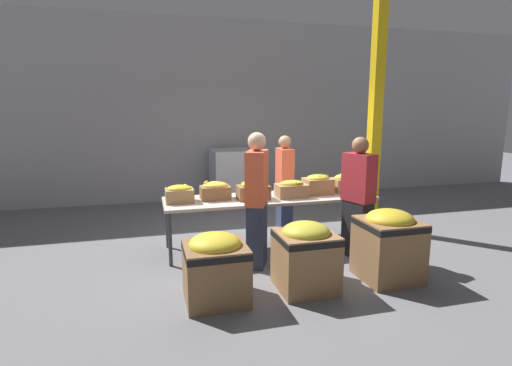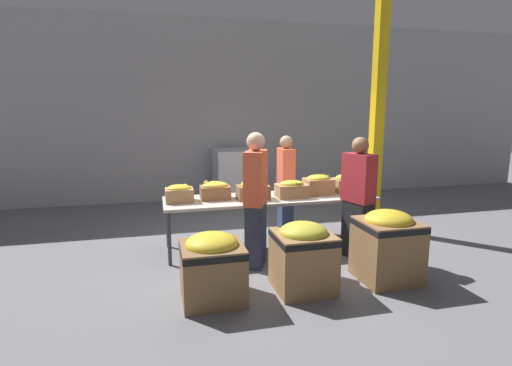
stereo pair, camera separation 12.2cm
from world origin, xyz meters
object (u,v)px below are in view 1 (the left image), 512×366
object	(u,v)px
banana_box_1	(215,190)
volunteer_2	(284,184)
banana_box_3	(292,189)
banana_box_2	(253,190)
banana_box_4	(318,184)
banana_box_0	(179,193)
banana_box_5	(345,183)
donation_bin_1	(306,254)
donation_bin_2	(388,243)
volunteer_0	(257,201)
donation_bin_0	(215,265)
support_pillar	(375,112)
sorting_table	(270,200)
volunteer_1	(358,198)
pallet_stack_0	(235,177)

from	to	relation	value
banana_box_1	volunteer_2	size ratio (longest dim) A/B	0.26
banana_box_3	volunteer_2	xyz separation A→B (m)	(0.20, 0.89, -0.09)
banana_box_2	banana_box_4	distance (m)	1.05
banana_box_0	volunteer_2	world-z (taller)	volunteer_2
banana_box_0	banana_box_3	bearing A→B (deg)	-4.07
banana_box_5	donation_bin_1	bearing A→B (deg)	-129.74
banana_box_3	donation_bin_1	world-z (taller)	banana_box_3
banana_box_3	donation_bin_2	bearing A→B (deg)	-61.84
banana_box_1	donation_bin_2	xyz separation A→B (m)	(1.84, -1.54, -0.44)
banana_box_5	volunteer_0	bearing A→B (deg)	-156.40
volunteer_2	donation_bin_1	world-z (taller)	volunteer_2
donation_bin_1	donation_bin_0	bearing A→B (deg)	180.00
banana_box_4	donation_bin_0	xyz separation A→B (m)	(-1.83, -1.50, -0.53)
donation_bin_1	support_pillar	bearing A→B (deg)	44.25
banana_box_3	donation_bin_1	size ratio (longest dim) A/B	0.56
banana_box_1	banana_box_5	xyz separation A→B (m)	(2.05, -0.00, 0.02)
sorting_table	banana_box_4	bearing A→B (deg)	2.26
volunteer_2	donation_bin_1	size ratio (longest dim) A/B	2.04
banana_box_2	banana_box_4	world-z (taller)	banana_box_4
sorting_table	donation_bin_0	size ratio (longest dim) A/B	4.15
sorting_table	volunteer_0	distance (m)	0.76
donation_bin_0	support_pillar	xyz separation A→B (m)	(3.04, 1.95, 1.61)
banana_box_3	volunteer_1	world-z (taller)	volunteer_1
volunteer_2	support_pillar	bearing A→B (deg)	81.82
sorting_table	banana_box_2	xyz separation A→B (m)	(-0.28, -0.08, 0.18)
volunteer_1	donation_bin_0	bearing A→B (deg)	92.74
banana_box_1	banana_box_3	xyz separation A→B (m)	(1.10, -0.17, -0.00)
sorting_table	banana_box_3	size ratio (longest dim) A/B	6.93
volunteer_0	donation_bin_0	world-z (taller)	volunteer_0
sorting_table	banana_box_3	bearing A→B (deg)	-16.65
banana_box_4	volunteer_0	xyz separation A→B (m)	(-1.14, -0.67, -0.05)
banana_box_1	volunteer_0	size ratio (longest dim) A/B	0.24
banana_box_0	support_pillar	size ratio (longest dim) A/B	0.10
banana_box_3	banana_box_4	xyz separation A→B (m)	(0.47, 0.12, 0.03)
banana_box_0	banana_box_1	bearing A→B (deg)	5.77
banana_box_0	support_pillar	bearing A→B (deg)	8.01
banana_box_5	sorting_table	bearing A→B (deg)	-176.49
donation_bin_0	banana_box_0	bearing A→B (deg)	99.31
volunteer_0	support_pillar	distance (m)	2.84
banana_box_5	volunteer_2	bearing A→B (deg)	135.97
donation_bin_1	banana_box_2	bearing A→B (deg)	100.11
pallet_stack_0	banana_box_3	bearing A→B (deg)	-86.18
banana_box_4	pallet_stack_0	world-z (taller)	pallet_stack_0
banana_box_2	donation_bin_0	distance (m)	1.67
banana_box_4	donation_bin_0	distance (m)	2.42
volunteer_2	banana_box_2	bearing A→B (deg)	-37.77
sorting_table	donation_bin_1	size ratio (longest dim) A/B	3.91
banana_box_0	banana_box_4	distance (m)	2.08
donation_bin_1	pallet_stack_0	xyz separation A→B (m)	(0.13, 4.37, 0.17)
donation_bin_2	pallet_stack_0	distance (m)	4.47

